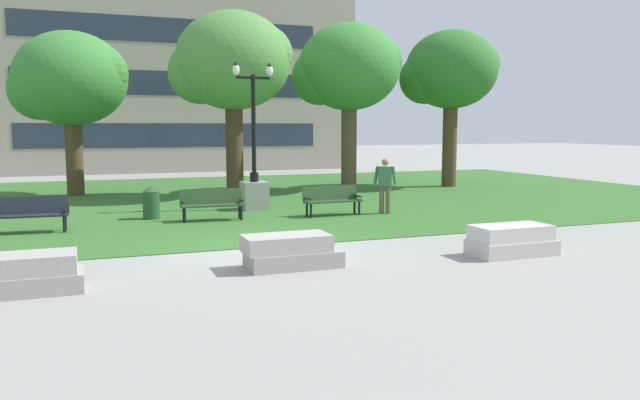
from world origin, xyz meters
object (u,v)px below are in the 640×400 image
concrete_block_right (511,241)px  lamp_post_center (254,180)px  park_bench_near_left (212,202)px  park_bench_near_right (332,198)px  trash_bin (151,202)px  concrete_block_left (290,252)px  park_bench_far_left (31,212)px  concrete_block_center (24,275)px  person_bystander_near_lawn (385,183)px

concrete_block_right → lamp_post_center: bearing=109.9°
park_bench_near_left → park_bench_near_right: bearing=-4.4°
trash_bin → concrete_block_left: bearing=-75.8°
concrete_block_left → trash_bin: size_ratio=1.95×
park_bench_near_right → park_bench_far_left: bearing=-178.9°
concrete_block_center → trash_bin: bearing=70.2°
lamp_post_center → person_bystander_near_lawn: size_ratio=2.77×
concrete_block_center → trash_bin: trash_bin is taller
person_bystander_near_lawn → concrete_block_right: bearing=-92.6°
park_bench_near_left → trash_bin: trash_bin is taller
concrete_block_right → person_bystander_near_lawn: bearing=87.4°
trash_bin → concrete_block_center: bearing=-109.8°
park_bench_far_left → concrete_block_left: bearing=-50.5°
concrete_block_center → person_bystander_near_lawn: size_ratio=1.05×
concrete_block_center → park_bench_near_left: bearing=57.0°
trash_bin → person_bystander_near_lawn: 7.06m
park_bench_far_left → person_bystander_near_lawn: 10.01m
concrete_block_center → park_bench_far_left: (-0.34, 6.29, 0.23)m
concrete_block_center → concrete_block_right: size_ratio=1.00×
lamp_post_center → trash_bin: lamp_post_center is taller
concrete_block_right → park_bench_near_left: 8.62m
concrete_block_left → park_bench_near_left: size_ratio=1.02×
park_bench_near_left → trash_bin: bearing=149.5°
person_bystander_near_lawn → park_bench_near_right: bearing=173.5°
concrete_block_left → person_bystander_near_lawn: 7.86m
park_bench_near_right → lamp_post_center: (-1.84, 2.20, 0.45)m
concrete_block_left → concrete_block_center: bearing=-176.9°
concrete_block_left → person_bystander_near_lawn: bearing=50.1°
park_bench_near_left → person_bystander_near_lawn: bearing=-5.1°
concrete_block_left → park_bench_far_left: 7.83m
concrete_block_right → lamp_post_center: 9.53m
park_bench_near_left → concrete_block_center: bearing=-123.0°
park_bench_far_left → trash_bin: 3.40m
concrete_block_left → park_bench_near_left: 6.49m
concrete_block_center → trash_bin: size_ratio=1.88×
park_bench_near_right → concrete_block_left: bearing=-118.3°
park_bench_far_left → lamp_post_center: (6.47, 2.36, 0.45)m
lamp_post_center → park_bench_near_left: bearing=-132.5°
concrete_block_center → concrete_block_right: same height
park_bench_far_left → trash_bin: bearing=24.1°
park_bench_near_left → concrete_block_right: bearing=-54.5°
park_bench_near_left → park_bench_near_right: 3.61m
park_bench_near_right → person_bystander_near_lawn: 1.76m
park_bench_near_left → park_bench_far_left: bearing=-174.7°
concrete_block_center → park_bench_far_left: size_ratio=0.98×
park_bench_near_left → concrete_block_left: bearing=-87.6°
park_bench_near_right → lamp_post_center: size_ratio=0.39×
lamp_post_center → trash_bin: bearing=-163.8°
trash_bin → park_bench_far_left: bearing=-155.9°
park_bench_far_left → trash_bin: size_ratio=1.91×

